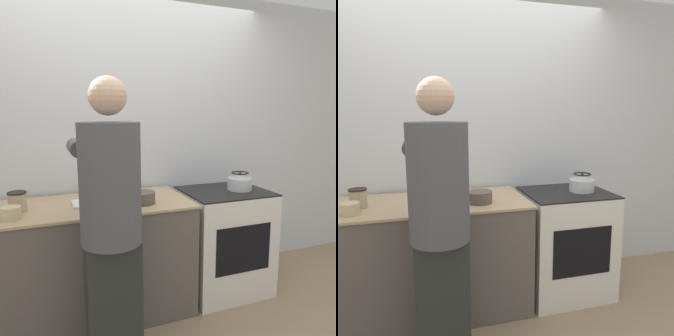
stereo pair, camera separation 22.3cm
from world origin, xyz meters
TOP-DOWN VIEW (x-y plane):
  - ground_plane at (0.00, 0.00)m, footprint 12.00×12.00m
  - wall_back at (0.00, 0.75)m, footprint 8.00×0.05m
  - counter at (-0.37, 0.34)m, footprint 1.46×0.71m
  - oven at (0.74, 0.30)m, footprint 0.70×0.61m
  - person at (-0.35, -0.27)m, footprint 0.39×0.63m
  - cutting_board at (-0.34, 0.33)m, footprint 0.36×0.22m
  - knife at (-0.35, 0.33)m, footprint 0.20×0.06m
  - kettle at (0.87, 0.28)m, footprint 0.21×0.21m
  - bowl_prep at (-0.90, 0.16)m, footprint 0.12×0.12m
  - bowl_mixing at (-0.02, 0.22)m, footprint 0.19×0.19m
  - canister_jar at (-0.87, 0.31)m, footprint 0.12×0.12m

SIDE VIEW (x-z plane):
  - ground_plane at x=0.00m, z-range 0.00..0.00m
  - counter at x=-0.37m, z-range 0.00..0.88m
  - oven at x=0.74m, z-range 0.00..0.89m
  - cutting_board at x=-0.34m, z-range 0.88..0.90m
  - knife at x=-0.35m, z-range 0.90..0.91m
  - bowl_prep at x=-0.90m, z-range 0.88..0.96m
  - bowl_mixing at x=-0.02m, z-range 0.88..0.97m
  - person at x=-0.35m, z-range 0.07..1.82m
  - canister_jar at x=-0.87m, z-range 0.88..1.02m
  - kettle at x=0.87m, z-range 0.88..1.04m
  - wall_back at x=0.00m, z-range 0.00..2.60m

